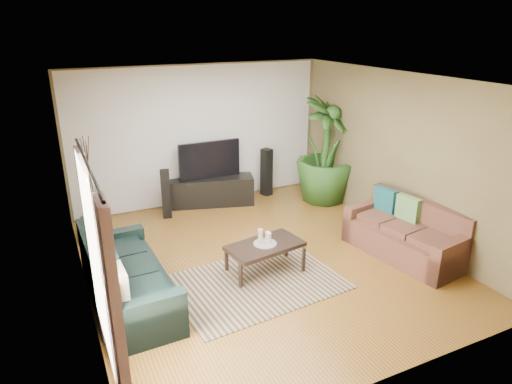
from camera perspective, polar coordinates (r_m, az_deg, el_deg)
floor at (r=7.04m, az=0.71°, el=-8.54°), size 5.50×5.50×0.00m
ceiling at (r=6.20m, az=0.82°, el=13.83°), size 5.50×5.50×0.00m
wall_back at (r=8.95m, az=-7.09°, el=7.00°), size 5.00×0.00×5.00m
wall_front at (r=4.40m, az=16.94°, el=-8.56°), size 5.00×0.00×5.00m
wall_left at (r=5.90m, az=-21.60°, el=-1.56°), size 0.00×5.50×5.50m
wall_right at (r=7.88m, az=17.36°, el=4.34°), size 0.00×5.50×5.50m
backwall_panel at (r=8.94m, az=-7.07°, el=6.99°), size 4.90×0.00×4.90m
window_pane at (r=4.42m, az=-19.57°, el=-8.05°), size 0.00×1.80×1.80m
curtain_near at (r=3.91m, az=-16.97°, el=-16.08°), size 0.08×0.35×2.20m
curtain_far at (r=5.20m, az=-19.71°, el=-6.70°), size 0.08×0.35×2.20m
curtain_rod at (r=4.09m, az=-20.36°, el=3.25°), size 0.03×1.90×0.03m
sofa_left at (r=6.11m, az=-15.77°, el=-9.73°), size 0.96×2.11×0.85m
sofa_right at (r=7.37m, az=18.11°, el=-4.57°), size 1.09×1.93×0.85m
area_rug at (r=6.49m, az=-0.01°, el=-11.24°), size 2.42×1.81×0.01m
coffee_table at (r=6.66m, az=1.12°, el=-8.20°), size 1.15×0.75×0.44m
candle_tray at (r=6.56m, az=1.14°, el=-6.46°), size 0.33×0.33×0.01m
candle_tall at (r=6.51m, az=0.55°, el=-5.56°), size 0.07×0.07×0.21m
candle_mid at (r=6.50m, az=1.62°, el=-5.83°), size 0.07×0.07×0.17m
candle_short at (r=6.60m, az=1.45°, el=-5.54°), size 0.07×0.07×0.14m
tv_stand at (r=9.06m, az=-5.69°, el=0.15°), size 1.74×0.96×0.56m
television at (r=8.86m, az=-5.83°, el=4.03°), size 1.23×0.07×0.72m
speaker_left at (r=8.52m, az=-11.18°, el=-0.24°), size 0.20×0.22×0.91m
speaker_right at (r=9.45m, az=1.32°, el=2.50°), size 0.23×0.24×0.99m
potted_plant at (r=9.11m, az=8.71°, el=5.11°), size 1.60×1.60×2.07m
plant_pot at (r=9.38m, az=8.42°, el=-0.11°), size 0.38×0.38×0.30m
pedestal at (r=8.05m, az=-19.30°, el=-4.32°), size 0.44×0.44×0.39m
vase at (r=7.91m, az=-19.61°, el=-1.88°), size 0.36×0.36×0.50m
side_table at (r=7.17m, az=-18.10°, el=-6.94°), size 0.54×0.54×0.48m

